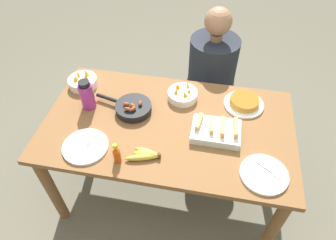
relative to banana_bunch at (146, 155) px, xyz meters
The scene contains 13 objects.
ground_plane 0.82m from the banana_bunch, 74.86° to the left, with size 14.00×14.00×0.00m, color #666051.
dining_table 0.31m from the banana_bunch, 74.86° to the left, with size 1.54×0.87×0.75m.
banana_bunch is the anchor object (origin of this frame).
melon_tray 0.44m from the banana_bunch, 32.87° to the left, with size 0.29×0.20×0.09m.
skillet 0.38m from the banana_bunch, 116.29° to the left, with size 0.38×0.23×0.08m.
frittata_plate_center 0.74m from the banana_bunch, 44.76° to the left, with size 0.26×0.26×0.06m.
empty_plate_near_front 0.64m from the banana_bunch, ahead, with size 0.26×0.26×0.02m.
empty_plate_far_left 0.36m from the banana_bunch, behind, with size 0.26×0.26×0.02m.
fruit_bowl_mango 0.77m from the banana_bunch, 137.82° to the left, with size 0.20×0.20×0.11m.
fruit_bowl_citrus 0.53m from the banana_bunch, 76.37° to the left, with size 0.20×0.20×0.10m.
water_bottle 0.57m from the banana_bunch, 144.28° to the left, with size 0.09×0.09×0.20m.
hot_sauce_bottle 0.16m from the banana_bunch, 160.17° to the right, with size 0.04×0.04×0.14m.
person_figure 1.08m from the banana_bunch, 73.74° to the left, with size 0.41×0.41×1.16m.
Camera 1 is at (0.23, -1.23, 2.10)m, focal length 32.00 mm.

